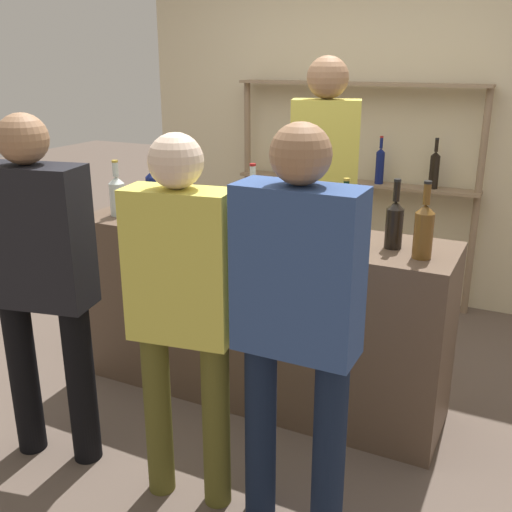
{
  "coord_description": "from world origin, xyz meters",
  "views": [
    {
      "loc": [
        1.33,
        -2.7,
        1.83
      ],
      "look_at": [
        0.0,
        0.0,
        0.82
      ],
      "focal_mm": 42.0,
      "sensor_mm": 36.0,
      "label": 1
    }
  ],
  "objects_px": {
    "counter_bottle_3": "(253,204)",
    "counter_bottle_4": "(153,188)",
    "server_behind_counter": "(324,182)",
    "customer_left": "(39,271)",
    "customer_right": "(297,311)",
    "counter_bottle_1": "(345,222)",
    "counter_bottle_0": "(394,223)",
    "cork_jar": "(298,222)",
    "customer_center": "(182,300)",
    "counter_bottle_5": "(117,195)",
    "counter_bottle_2": "(424,229)"
  },
  "relations": [
    {
      "from": "counter_bottle_5",
      "to": "cork_jar",
      "type": "bearing_deg",
      "value": 2.59
    },
    {
      "from": "counter_bottle_3",
      "to": "counter_bottle_0",
      "type": "bearing_deg",
      "value": -1.36
    },
    {
      "from": "cork_jar",
      "to": "server_behind_counter",
      "type": "distance_m",
      "value": 0.69
    },
    {
      "from": "counter_bottle_3",
      "to": "server_behind_counter",
      "type": "distance_m",
      "value": 0.65
    },
    {
      "from": "counter_bottle_0",
      "to": "customer_right",
      "type": "bearing_deg",
      "value": -99.05
    },
    {
      "from": "counter_bottle_5",
      "to": "customer_right",
      "type": "bearing_deg",
      "value": -28.38
    },
    {
      "from": "counter_bottle_3",
      "to": "customer_right",
      "type": "bearing_deg",
      "value": -54.81
    },
    {
      "from": "counter_bottle_1",
      "to": "customer_center",
      "type": "relative_size",
      "value": 0.21
    },
    {
      "from": "cork_jar",
      "to": "server_behind_counter",
      "type": "xyz_separation_m",
      "value": [
        -0.12,
        0.68,
        0.07
      ]
    },
    {
      "from": "customer_center",
      "to": "counter_bottle_4",
      "type": "bearing_deg",
      "value": 30.77
    },
    {
      "from": "customer_center",
      "to": "customer_left",
      "type": "bearing_deg",
      "value": 82.99
    },
    {
      "from": "cork_jar",
      "to": "customer_left",
      "type": "bearing_deg",
      "value": -133.92
    },
    {
      "from": "counter_bottle_4",
      "to": "cork_jar",
      "type": "height_order",
      "value": "counter_bottle_4"
    },
    {
      "from": "customer_center",
      "to": "customer_right",
      "type": "bearing_deg",
      "value": -93.45
    },
    {
      "from": "cork_jar",
      "to": "server_behind_counter",
      "type": "height_order",
      "value": "server_behind_counter"
    },
    {
      "from": "counter_bottle_3",
      "to": "customer_right",
      "type": "relative_size",
      "value": 0.21
    },
    {
      "from": "counter_bottle_3",
      "to": "counter_bottle_5",
      "type": "height_order",
      "value": "counter_bottle_3"
    },
    {
      "from": "server_behind_counter",
      "to": "customer_right",
      "type": "xyz_separation_m",
      "value": [
        0.45,
        -1.5,
        -0.16
      ]
    },
    {
      "from": "counter_bottle_1",
      "to": "server_behind_counter",
      "type": "xyz_separation_m",
      "value": [
        -0.37,
        0.72,
        0.03
      ]
    },
    {
      "from": "cork_jar",
      "to": "customer_left",
      "type": "relative_size",
      "value": 0.1
    },
    {
      "from": "counter_bottle_4",
      "to": "customer_center",
      "type": "height_order",
      "value": "customer_center"
    },
    {
      "from": "counter_bottle_2",
      "to": "counter_bottle_5",
      "type": "height_order",
      "value": "counter_bottle_2"
    },
    {
      "from": "counter_bottle_4",
      "to": "counter_bottle_5",
      "type": "distance_m",
      "value": 0.24
    },
    {
      "from": "server_behind_counter",
      "to": "customer_right",
      "type": "distance_m",
      "value": 1.57
    },
    {
      "from": "counter_bottle_4",
      "to": "customer_center",
      "type": "xyz_separation_m",
      "value": [
        0.86,
        -1.03,
        -0.16
      ]
    },
    {
      "from": "server_behind_counter",
      "to": "customer_left",
      "type": "relative_size",
      "value": 1.14
    },
    {
      "from": "counter_bottle_2",
      "to": "customer_center",
      "type": "distance_m",
      "value": 1.12
    },
    {
      "from": "counter_bottle_2",
      "to": "cork_jar",
      "type": "bearing_deg",
      "value": 175.18
    },
    {
      "from": "counter_bottle_3",
      "to": "customer_left",
      "type": "relative_size",
      "value": 0.21
    },
    {
      "from": "counter_bottle_2",
      "to": "counter_bottle_3",
      "type": "xyz_separation_m",
      "value": [
        -0.9,
        0.11,
        -0.01
      ]
    },
    {
      "from": "customer_right",
      "to": "cork_jar",
      "type": "bearing_deg",
      "value": 22.12
    },
    {
      "from": "counter_bottle_4",
      "to": "counter_bottle_1",
      "type": "bearing_deg",
      "value": -9.62
    },
    {
      "from": "cork_jar",
      "to": "counter_bottle_4",
      "type": "bearing_deg",
      "value": 170.27
    },
    {
      "from": "counter_bottle_4",
      "to": "counter_bottle_0",
      "type": "bearing_deg",
      "value": -5.23
    },
    {
      "from": "customer_right",
      "to": "counter_bottle_1",
      "type": "bearing_deg",
      "value": 5.9
    },
    {
      "from": "counter_bottle_3",
      "to": "server_behind_counter",
      "type": "height_order",
      "value": "server_behind_counter"
    },
    {
      "from": "counter_bottle_0",
      "to": "server_behind_counter",
      "type": "height_order",
      "value": "server_behind_counter"
    },
    {
      "from": "counter_bottle_5",
      "to": "customer_center",
      "type": "relative_size",
      "value": 0.2
    },
    {
      "from": "counter_bottle_3",
      "to": "counter_bottle_1",
      "type": "bearing_deg",
      "value": -10.16
    },
    {
      "from": "counter_bottle_5",
      "to": "counter_bottle_0",
      "type": "bearing_deg",
      "value": 3.17
    },
    {
      "from": "customer_left",
      "to": "server_behind_counter",
      "type": "bearing_deg",
      "value": -37.33
    },
    {
      "from": "counter_bottle_1",
      "to": "customer_right",
      "type": "height_order",
      "value": "customer_right"
    },
    {
      "from": "counter_bottle_2",
      "to": "counter_bottle_4",
      "type": "distance_m",
      "value": 1.64
    },
    {
      "from": "counter_bottle_3",
      "to": "server_behind_counter",
      "type": "relative_size",
      "value": 0.19
    },
    {
      "from": "counter_bottle_0",
      "to": "customer_left",
      "type": "relative_size",
      "value": 0.2
    },
    {
      "from": "counter_bottle_4",
      "to": "customer_center",
      "type": "bearing_deg",
      "value": -50.09
    },
    {
      "from": "counter_bottle_3",
      "to": "counter_bottle_4",
      "type": "bearing_deg",
      "value": 170.78
    },
    {
      "from": "counter_bottle_0",
      "to": "counter_bottle_3",
      "type": "xyz_separation_m",
      "value": [
        -0.75,
        0.02,
        0.0
      ]
    },
    {
      "from": "counter_bottle_0",
      "to": "customer_right",
      "type": "distance_m",
      "value": 0.87
    },
    {
      "from": "counter_bottle_0",
      "to": "customer_center",
      "type": "xyz_separation_m",
      "value": [
        -0.6,
        -0.9,
        -0.16
      ]
    }
  ]
}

